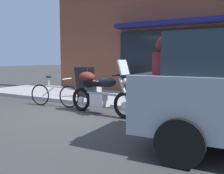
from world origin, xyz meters
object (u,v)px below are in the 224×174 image
at_px(pedestrian_walking, 165,80).
at_px(touring_motorcycle, 98,91).
at_px(sandwich_board_sign, 85,82).
at_px(parked_bicycle, 54,95).

bearing_deg(pedestrian_walking, touring_motorcycle, 143.17).
distance_m(pedestrian_walking, sandwich_board_sign, 5.11).
relative_size(touring_motorcycle, parked_bicycle, 1.27).
relative_size(touring_motorcycle, sandwich_board_sign, 2.05).
relative_size(touring_motorcycle, pedestrian_walking, 1.19).
height_order(touring_motorcycle, sandwich_board_sign, touring_motorcycle).
bearing_deg(parked_bicycle, pedestrian_walking, -25.36).
bearing_deg(touring_motorcycle, pedestrian_walking, -36.83).
distance_m(touring_motorcycle, pedestrian_walking, 3.06).
bearing_deg(sandwich_board_sign, pedestrian_walking, -39.37).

